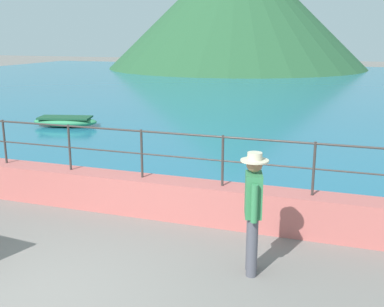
% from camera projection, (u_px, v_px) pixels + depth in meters
% --- Properties ---
extents(ground_plane, '(120.00, 120.00, 0.00)m').
position_uv_depth(ground_plane, '(37.00, 300.00, 5.93)').
color(ground_plane, slate).
extents(promenade_wall, '(20.00, 0.56, 0.70)m').
position_uv_depth(promenade_wall, '(143.00, 195.00, 8.78)').
color(promenade_wall, '#BC605B').
rests_on(promenade_wall, ground).
extents(railing, '(18.44, 0.04, 0.90)m').
position_uv_depth(railing, '(141.00, 145.00, 8.54)').
color(railing, '#383330').
rests_on(railing, promenade_wall).
extents(lake_water, '(64.00, 44.32, 0.06)m').
position_uv_depth(lake_water, '(294.00, 88.00, 29.60)').
color(lake_water, '#236B89').
rests_on(lake_water, ground).
extents(hill_main, '(25.53, 25.53, 12.06)m').
position_uv_depth(hill_main, '(237.00, 6.00, 46.17)').
color(hill_main, '#285633').
rests_on(hill_main, ground).
extents(person_walking, '(0.38, 0.55, 1.75)m').
position_uv_depth(person_walking, '(253.00, 207.00, 6.39)').
color(person_walking, '#4C4C56').
rests_on(person_walking, ground).
extents(boat_0, '(2.45, 1.42, 0.36)m').
position_uv_depth(boat_0, '(65.00, 121.00, 16.82)').
color(boat_0, '#338C59').
rests_on(boat_0, lake_water).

